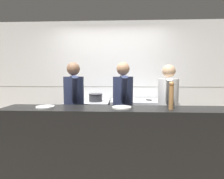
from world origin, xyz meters
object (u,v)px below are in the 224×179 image
oven_range (88,122)px  stock_pot (76,95)px  chefs_knife (154,101)px  chef_line (168,108)px  plated_dish_main (45,107)px  mixing_bowl_steel (132,98)px  plated_dish_appetiser (122,107)px  chef_head_cook (74,106)px  pepper_mill (171,95)px  chef_sous (123,106)px  sauce_pot (96,97)px

oven_range → stock_pot: size_ratio=3.22×
chefs_knife → chef_line: bearing=-79.3°
chefs_knife → plated_dish_main: 2.07m
oven_range → plated_dish_main: size_ratio=3.72×
mixing_bowl_steel → chefs_knife: (0.43, -0.05, -0.03)m
mixing_bowl_steel → chef_line: size_ratio=0.19×
plated_dish_appetiser → plated_dish_main: bearing=-179.2°
mixing_bowl_steel → chefs_knife: size_ratio=0.81×
chef_line → plated_dish_appetiser: bearing=-127.2°
plated_dish_appetiser → chef_line: size_ratio=0.16×
stock_pot → chef_head_cook: bearing=-78.3°
oven_range → mixing_bowl_steel: (0.92, -0.04, 0.51)m
pepper_mill → stock_pot: bearing=138.1°
plated_dish_main → plated_dish_appetiser: same height
mixing_bowl_steel → chefs_knife: bearing=-7.3°
chef_line → stock_pot: bearing=170.3°
oven_range → chef_sous: 1.10m
pepper_mill → mixing_bowl_steel: bearing=106.3°
chef_head_cook → chef_sous: same height
plated_dish_main → chef_sous: size_ratio=0.15×
stock_pot → plated_dish_appetiser: stock_pot is taller
mixing_bowl_steel → oven_range: bearing=177.6°
sauce_pot → pepper_mill: size_ratio=0.81×
sauce_pot → chefs_knife: (1.18, -0.06, -0.05)m
sauce_pot → plated_dish_appetiser: 1.39m
mixing_bowl_steel → plated_dish_main: 1.79m
sauce_pot → chef_sous: (0.55, -0.65, -0.05)m
stock_pot → plated_dish_appetiser: (0.94, -1.34, 0.01)m
chefs_knife → plated_dish_main: bearing=-143.0°
stock_pot → pepper_mill: bearing=-41.9°
mixing_bowl_steel → chef_head_cook: 1.21m
plated_dish_main → chef_head_cook: chef_head_cook is taller
oven_range → stock_pot: stock_pot is taller
pepper_mill → chef_line: (0.15, 0.70, -0.29)m
plated_dish_appetiser → chefs_knife: bearing=62.1°
pepper_mill → plated_dish_appetiser: bearing=175.3°
stock_pot → plated_dish_main: (-0.06, -1.36, 0.01)m
oven_range → mixing_bowl_steel: 1.05m
plated_dish_appetiser → chef_sous: (0.02, 0.64, -0.10)m
pepper_mill → oven_range: bearing=133.5°
chef_line → sauce_pot: bearing=166.0°
sauce_pot → chef_head_cook: 0.72m
chefs_knife → pepper_mill: size_ratio=1.06×
plated_dish_main → chef_head_cook: bearing=71.9°
plated_dish_main → chef_sous: 1.22m
mixing_bowl_steel → plated_dish_appetiser: bearing=-99.7°
plated_dish_main → chef_sous: (1.03, 0.66, -0.10)m
sauce_pot → chef_line: size_ratio=0.18×
oven_range → chefs_knife: chefs_knife is taller
plated_dish_appetiser → chef_line: 1.01m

